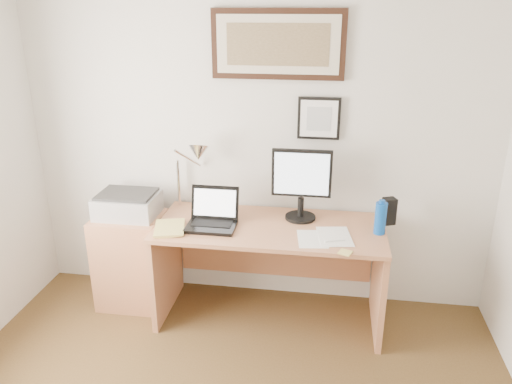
% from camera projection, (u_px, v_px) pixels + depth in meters
% --- Properties ---
extents(wall_back, '(3.50, 0.02, 2.50)m').
position_uv_depth(wall_back, '(257.00, 142.00, 3.68)').
color(wall_back, silver).
rests_on(wall_back, ground).
extents(side_cabinet, '(0.50, 0.40, 0.73)m').
position_uv_depth(side_cabinet, '(132.00, 260.00, 3.83)').
color(side_cabinet, '#B06E49').
rests_on(side_cabinet, floor).
extents(water_bottle, '(0.08, 0.08, 0.22)m').
position_uv_depth(water_bottle, '(380.00, 218.00, 3.35)').
color(water_bottle, '#0D4BAE').
rests_on(water_bottle, desk).
extents(bottle_cap, '(0.04, 0.04, 0.02)m').
position_uv_depth(bottle_cap, '(382.00, 202.00, 3.30)').
color(bottle_cap, '#0D4BAE').
rests_on(bottle_cap, water_bottle).
extents(speaker, '(0.11, 0.10, 0.19)m').
position_uv_depth(speaker, '(389.00, 211.00, 3.50)').
color(speaker, black).
rests_on(speaker, desk).
extents(paper_sheet_a, '(0.22, 0.29, 0.00)m').
position_uv_depth(paper_sheet_a, '(312.00, 239.00, 3.30)').
color(paper_sheet_a, white).
rests_on(paper_sheet_a, desk).
extents(paper_sheet_b, '(0.26, 0.34, 0.00)m').
position_uv_depth(paper_sheet_b, '(335.00, 236.00, 3.33)').
color(paper_sheet_b, white).
rests_on(paper_sheet_b, desk).
extents(sticky_pad, '(0.10, 0.10, 0.01)m').
position_uv_depth(sticky_pad, '(345.00, 252.00, 3.11)').
color(sticky_pad, '#EDD770').
rests_on(sticky_pad, desk).
extents(marker_pen, '(0.14, 0.06, 0.02)m').
position_uv_depth(marker_pen, '(335.00, 241.00, 3.26)').
color(marker_pen, white).
rests_on(marker_pen, desk).
extents(book, '(0.27, 0.32, 0.02)m').
position_uv_depth(book, '(155.00, 229.00, 3.43)').
color(book, '#D5C464').
rests_on(book, desk).
extents(desk, '(1.60, 0.70, 0.75)m').
position_uv_depth(desk, '(271.00, 250.00, 3.66)').
color(desk, '#B06E49').
rests_on(desk, floor).
extents(laptop, '(0.34, 0.29, 0.26)m').
position_uv_depth(laptop, '(213.00, 218.00, 3.49)').
color(laptop, black).
rests_on(laptop, desk).
extents(lcd_monitor, '(0.42, 0.22, 0.52)m').
position_uv_depth(lcd_monitor, '(301.00, 181.00, 3.51)').
color(lcd_monitor, black).
rests_on(lcd_monitor, desk).
extents(printer, '(0.44, 0.34, 0.18)m').
position_uv_depth(printer, '(128.00, 204.00, 3.69)').
color(printer, '#9F9FA2').
rests_on(printer, side_cabinet).
extents(desk_lamp, '(0.29, 0.27, 0.53)m').
position_uv_depth(desk_lamp, '(197.00, 155.00, 3.59)').
color(desk_lamp, silver).
rests_on(desk_lamp, desk).
extents(picture_large, '(0.92, 0.04, 0.47)m').
position_uv_depth(picture_large, '(278.00, 44.00, 3.39)').
color(picture_large, black).
rests_on(picture_large, wall_back).
extents(picture_small, '(0.30, 0.03, 0.30)m').
position_uv_depth(picture_small, '(319.00, 118.00, 3.52)').
color(picture_small, black).
rests_on(picture_small, wall_back).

